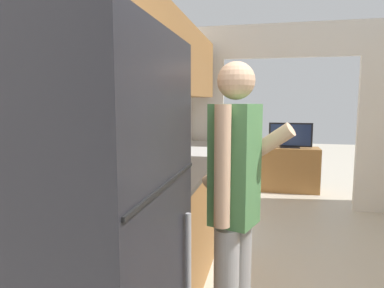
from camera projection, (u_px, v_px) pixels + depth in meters
name	position (u px, v px, depth m)	size (l,w,h in m)	color
wall_left	(133.00, 95.00, 2.60)	(0.38, 6.70, 2.50)	white
wall_far_with_doorway	(288.00, 103.00, 4.64)	(3.07, 0.06, 2.50)	white
counter_left	(177.00, 216.00, 3.03)	(0.62, 3.33, 0.92)	#9E6B38
refrigerator	(63.00, 282.00, 1.18)	(0.79, 0.70, 1.69)	black
range_oven	(197.00, 191.00, 3.85)	(0.66, 0.73, 1.06)	white
person	(234.00, 212.00, 1.78)	(0.53, 0.45, 1.66)	#9E9E9E
tv_cabinet	(289.00, 169.00, 5.63)	(0.94, 0.42, 0.72)	#9E6B38
television	(290.00, 136.00, 5.52)	(0.68, 0.16, 0.41)	black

